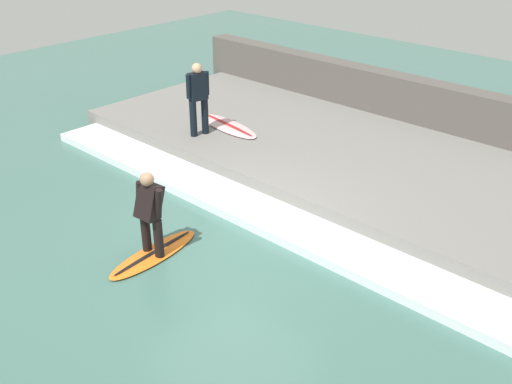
{
  "coord_description": "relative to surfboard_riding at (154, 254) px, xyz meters",
  "views": [
    {
      "loc": [
        -5.77,
        -5.83,
        5.16
      ],
      "look_at": [
        0.56,
        0.0,
        0.7
      ],
      "focal_mm": 42.0,
      "sensor_mm": 36.0,
      "label": 1
    }
  ],
  "objects": [
    {
      "name": "ground_plane",
      "position": [
        1.1,
        -0.63,
        -0.03
      ],
      "size": [
        28.0,
        28.0,
        0.0
      ],
      "primitive_type": "plane",
      "color": "#426B60"
    },
    {
      "name": "concrete_ledge",
      "position": [
        4.68,
        -0.63,
        0.16
      ],
      "size": [
        4.4,
        12.31,
        0.38
      ],
      "primitive_type": "cube",
      "color": "slate",
      "rests_on": "ground_plane"
    },
    {
      "name": "back_wall",
      "position": [
        7.13,
        -0.63,
        0.64
      ],
      "size": [
        0.5,
        12.92,
        1.34
      ],
      "primitive_type": "cube",
      "color": "#544F49",
      "rests_on": "ground_plane"
    },
    {
      "name": "wave_foam_crest",
      "position": [
        2.01,
        -0.63,
        0.05
      ],
      "size": [
        0.94,
        11.69,
        0.16
      ],
      "primitive_type": "cube",
      "color": "silver",
      "rests_on": "ground_plane"
    },
    {
      "name": "surfboard_riding",
      "position": [
        0.0,
        0.0,
        0.0
      ],
      "size": [
        1.77,
        0.62,
        0.07
      ],
      "color": "orange",
      "rests_on": "ground_plane"
    },
    {
      "name": "surfer_riding",
      "position": [
        0.0,
        0.0,
        0.79
      ],
      "size": [
        0.4,
        0.58,
        1.37
      ],
      "color": "black",
      "rests_on": "surfboard_riding"
    },
    {
      "name": "surfer_waiting_near",
      "position": [
        3.27,
        2.48,
        1.22
      ],
      "size": [
        0.51,
        0.31,
        1.54
      ],
      "color": "black",
      "rests_on": "concrete_ledge"
    },
    {
      "name": "surfboard_waiting_near",
      "position": [
        3.98,
        2.34,
        0.38
      ],
      "size": [
        0.86,
        1.94,
        0.07
      ],
      "color": "beige",
      "rests_on": "concrete_ledge"
    }
  ]
}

